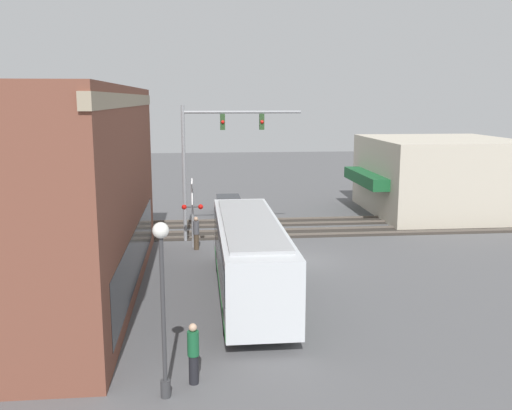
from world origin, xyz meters
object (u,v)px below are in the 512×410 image
Objects in this scene: parked_car_grey at (228,206)px; pedestrian_at_crossing at (196,233)px; city_bus at (249,255)px; streetlamp at (163,295)px; pedestrian_by_lamp at (193,353)px; crossing_signal at (192,207)px.

pedestrian_at_crossing reaches higher than parked_car_grey.
parked_car_grey is (16.90, -0.00, -1.14)m from city_bus.
city_bus is at bearing -20.88° from streetlamp.
pedestrian_by_lamp is at bearing 174.62° from parked_car_grey.
city_bus is 8.10m from pedestrian_at_crossing.
pedestrian_by_lamp is (-15.04, 0.04, 0.00)m from pedestrian_at_crossing.
streetlamp is at bearing 131.79° from pedestrian_by_lamp.
crossing_signal is 1.45m from pedestrian_at_crossing.
crossing_signal is 15.59m from pedestrian_by_lamp.
crossing_signal is 2.08× the size of pedestrian_at_crossing.
pedestrian_by_lamp is (0.69, -0.77, -2.01)m from streetlamp.
pedestrian_at_crossing is at bearing -159.58° from crossing_signal.
streetlamp reaches higher than city_bus.
city_bus is 16.93m from parked_car_grey.
streetlamp reaches higher than pedestrian_by_lamp.
streetlamp is 2.71× the size of pedestrian_at_crossing.
crossing_signal is at bearing -2.24° from streetlamp.
city_bus is 8.64m from streetlamp.
pedestrian_by_lamp is at bearing -179.50° from crossing_signal.
pedestrian_at_crossing is 1.00× the size of pedestrian_by_lamp.
city_bus is at bearing -17.33° from pedestrian_by_lamp.
city_bus reaches higher than pedestrian_at_crossing.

